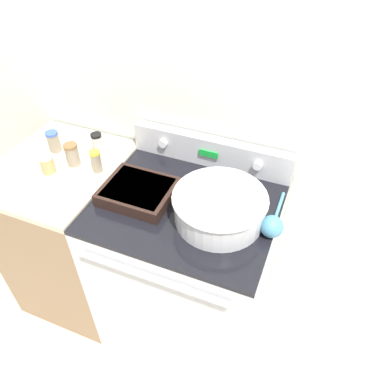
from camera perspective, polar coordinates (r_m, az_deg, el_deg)
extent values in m
plane|color=beige|center=(2.17, -4.25, -25.53)|extent=(12.00, 12.00, 0.00)
cube|color=silver|center=(1.65, 3.92, 14.57)|extent=(8.00, 0.05, 2.50)
cube|color=#BCBCC1|center=(1.92, -0.75, -12.04)|extent=(0.76, 0.64, 0.90)
cube|color=black|center=(1.57, -0.90, -2.06)|extent=(0.76, 0.64, 0.02)
cylinder|color=silver|center=(1.43, -6.28, -12.90)|extent=(0.62, 0.02, 0.02)
cube|color=#BCBCC1|center=(1.73, 2.88, 6.19)|extent=(0.76, 0.05, 0.14)
cylinder|color=white|center=(1.78, -4.48, 7.38)|extent=(0.04, 0.02, 0.04)
cylinder|color=white|center=(1.66, 9.93, 3.96)|extent=(0.04, 0.02, 0.04)
cube|color=green|center=(1.71, 2.52, 5.81)|extent=(0.09, 0.01, 0.03)
cube|color=#896B4C|center=(2.17, -17.10, -6.26)|extent=(0.55, 0.64, 0.90)
cube|color=beige|center=(1.86, -19.92, 3.44)|extent=(0.55, 0.64, 0.03)
cylinder|color=silver|center=(1.47, 4.20, -2.41)|extent=(0.35, 0.35, 0.12)
torus|color=silver|center=(1.43, 4.31, -0.80)|extent=(0.37, 0.37, 0.01)
cylinder|color=beige|center=(1.44, 4.28, -1.18)|extent=(0.33, 0.33, 0.02)
cube|color=black|center=(1.60, -8.17, 0.05)|extent=(0.29, 0.25, 0.06)
cube|color=#B2894C|center=(1.59, -8.22, 0.38)|extent=(0.26, 0.22, 0.03)
cylinder|color=teal|center=(1.56, 12.87, -3.00)|extent=(0.01, 0.25, 0.01)
sphere|color=teal|center=(1.45, 12.05, -5.17)|extent=(0.09, 0.09, 0.09)
cylinder|color=gray|center=(1.74, -14.34, 4.40)|extent=(0.05, 0.05, 0.09)
cylinder|color=yellow|center=(1.71, -14.64, 5.82)|extent=(0.05, 0.05, 0.01)
cylinder|color=beige|center=(1.84, -14.13, 6.87)|extent=(0.05, 0.05, 0.10)
cylinder|color=black|center=(1.81, -14.44, 8.39)|extent=(0.05, 0.05, 0.01)
cylinder|color=gray|center=(1.81, -17.74, 5.31)|extent=(0.06, 0.06, 0.10)
cylinder|color=brown|center=(1.78, -18.09, 6.69)|extent=(0.06, 0.06, 0.01)
cylinder|color=tan|center=(1.81, -21.15, 3.87)|extent=(0.06, 0.06, 0.08)
cylinder|color=white|center=(1.78, -21.50, 5.00)|extent=(0.06, 0.06, 0.01)
cylinder|color=gray|center=(1.93, -20.29, 7.08)|extent=(0.06, 0.06, 0.09)
cylinder|color=#3856B7|center=(1.91, -20.66, 8.36)|extent=(0.06, 0.06, 0.01)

